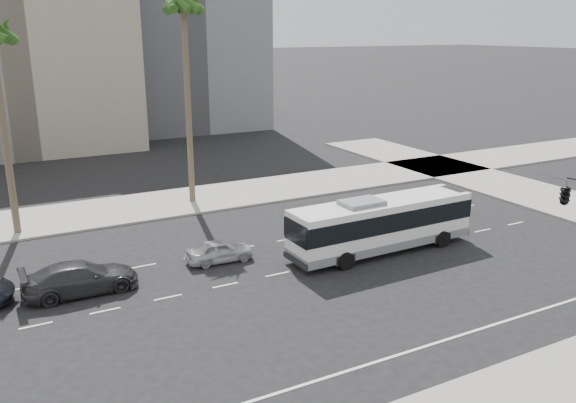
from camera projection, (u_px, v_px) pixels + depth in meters
ground at (325, 264)px, 32.73m from camera, size 700.00×700.00×0.00m
sidewalk_north at (221, 196)px, 45.82m from camera, size 120.00×7.00×0.15m
midrise_beige_west at (10, 64)px, 62.81m from camera, size 24.00×18.00×18.00m
midrise_gray_center at (170, 26)px, 76.66m from camera, size 20.00×20.00×26.00m
city_bus at (382, 223)px, 34.17m from camera, size 11.63×2.84×3.33m
car_a at (220, 251)px, 32.94m from camera, size 1.71×3.83×1.28m
car_b at (80, 278)px, 28.96m from camera, size 2.26×5.53×1.60m
traffic_signal at (573, 200)px, 26.26m from camera, size 2.94×3.97×6.31m
palm_near at (183, 7)px, 40.36m from camera, size 4.59×4.59×15.47m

